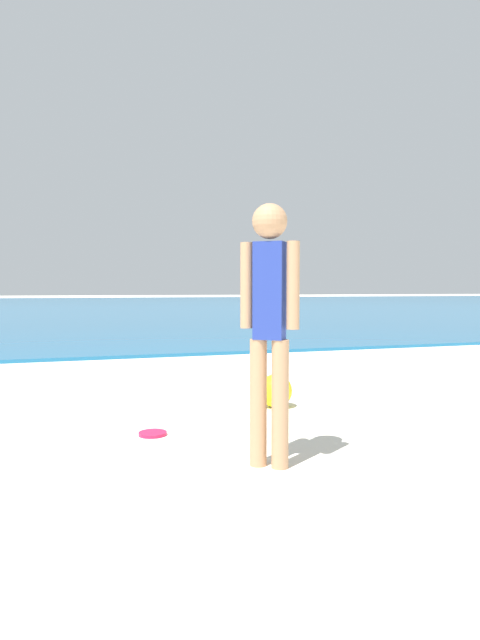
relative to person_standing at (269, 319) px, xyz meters
name	(u,v)px	position (x,y,z in m)	size (l,w,h in m)	color
water	(101,305)	(1.13, 35.73, -0.93)	(160.00, 60.00, 0.06)	#1E6B9E
person_standing	(269,319)	(0.00, 0.00, 0.00)	(0.33, 0.27, 1.69)	tan
frisbee	(153,434)	(-0.60, 0.98, -0.95)	(0.22, 0.22, 0.03)	#E51E4C
beach_ball	(276,391)	(0.69, 1.62, -0.80)	(0.32, 0.32, 0.32)	yellow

